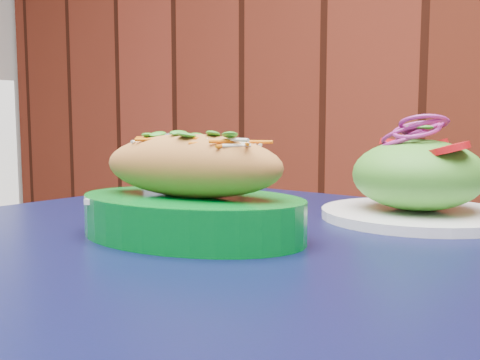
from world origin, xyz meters
The scene contains 4 objects.
cafe_table centered at (0.22, 1.45, 0.66)m, with size 0.85×0.85×0.75m.
banh_mi_basket centered at (0.19, 1.43, 0.80)m, with size 0.28×0.20×0.12m.
salad_plate centered at (0.36, 1.69, 0.80)m, with size 0.24×0.24×0.13m.
water_glass centered at (-0.06, 1.66, 0.80)m, with size 0.07×0.07×0.11m, color silver.
Camera 1 is at (0.56, 1.00, 0.87)m, focal length 40.00 mm.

